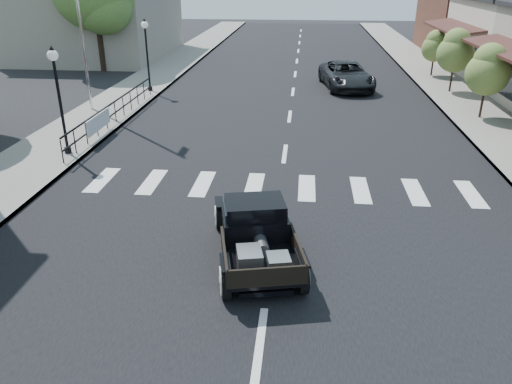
{
  "coord_description": "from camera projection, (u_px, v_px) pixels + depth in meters",
  "views": [
    {
      "loc": [
        0.6,
        -9.9,
        6.04
      ],
      "look_at": [
        -0.49,
        1.35,
        1.0
      ],
      "focal_mm": 35.0,
      "sensor_mm": 36.0,
      "label": 1
    }
  ],
  "objects": [
    {
      "name": "ground",
      "position": [
        271.0,
        256.0,
        11.52
      ],
      "size": [
        120.0,
        120.0,
        0.0
      ],
      "primitive_type": "plane",
      "color": "black",
      "rests_on": "ground"
    },
    {
      "name": "road",
      "position": [
        292.0,
        101.0,
        25.15
      ],
      "size": [
        14.0,
        80.0,
        0.02
      ],
      "primitive_type": "cube",
      "color": "black",
      "rests_on": "ground"
    },
    {
      "name": "road_markings",
      "position": [
        288.0,
        130.0,
        20.61
      ],
      "size": [
        12.0,
        60.0,
        0.06
      ],
      "primitive_type": null,
      "color": "silver",
      "rests_on": "ground"
    },
    {
      "name": "sidewalk_left",
      "position": [
        128.0,
        96.0,
        25.87
      ],
      "size": [
        3.0,
        80.0,
        0.15
      ],
      "primitive_type": "cube",
      "color": "gray",
      "rests_on": "ground"
    },
    {
      "name": "sidewalk_right",
      "position": [
        466.0,
        104.0,
        24.37
      ],
      "size": [
        3.0,
        80.0,
        0.15
      ],
      "primitive_type": "cube",
      "color": "gray",
      "rests_on": "ground"
    },
    {
      "name": "low_building_left",
      "position": [
        98.0,
        22.0,
        37.28
      ],
      "size": [
        10.0,
        12.0,
        5.0
      ],
      "primitive_type": "cube",
      "color": "gray",
      "rests_on": "ground"
    },
    {
      "name": "far_building_right",
      "position": [
        504.0,
        7.0,
        37.82
      ],
      "size": [
        11.0,
        10.0,
        7.0
      ],
      "primitive_type": "cube",
      "color": "brown",
      "rests_on": "ground"
    },
    {
      "name": "railing",
      "position": [
        115.0,
        110.0,
        20.99
      ],
      "size": [
        0.08,
        10.0,
        1.0
      ],
      "primitive_type": null,
      "color": "black",
      "rests_on": "sidewalk_left"
    },
    {
      "name": "banner",
      "position": [
        99.0,
        128.0,
        19.24
      ],
      "size": [
        0.04,
        2.2,
        0.6
      ],
      "primitive_type": null,
      "color": "silver",
      "rests_on": "sidewalk_left"
    },
    {
      "name": "lamp_post_b",
      "position": [
        60.0,
        102.0,
        16.84
      ],
      "size": [
        0.36,
        0.36,
        3.66
      ],
      "primitive_type": null,
      "color": "black",
      "rests_on": "sidewalk_left"
    },
    {
      "name": "lamp_post_c",
      "position": [
        147.0,
        56.0,
        25.93
      ],
      "size": [
        0.36,
        0.36,
        3.66
      ],
      "primitive_type": null,
      "color": "black",
      "rests_on": "sidewalk_left"
    },
    {
      "name": "big_tree_far",
      "position": [
        96.0,
        8.0,
        31.04
      ],
      "size": [
        5.29,
        5.29,
        7.77
      ],
      "primitive_type": null,
      "color": "#4F7431",
      "rests_on": "ground"
    },
    {
      "name": "small_tree_c",
      "position": [
        486.0,
        82.0,
        21.22
      ],
      "size": [
        1.82,
        1.82,
        3.04
      ],
      "primitive_type": null,
      "color": "#5C7033",
      "rests_on": "sidewalk_right"
    },
    {
      "name": "small_tree_d",
      "position": [
        454.0,
        61.0,
        25.89
      ],
      "size": [
        1.86,
        1.86,
        3.11
      ],
      "primitive_type": null,
      "color": "#5C7033",
      "rests_on": "sidewalk_right"
    },
    {
      "name": "small_tree_e",
      "position": [
        434.0,
        54.0,
        29.97
      ],
      "size": [
        1.54,
        1.54,
        2.57
      ],
      "primitive_type": null,
      "color": "#5C7033",
      "rests_on": "sidewalk_right"
    },
    {
      "name": "hotrod_pickup",
      "position": [
        256.0,
        231.0,
        11.16
      ],
      "size": [
        2.72,
        4.36,
        1.4
      ],
      "primitive_type": null,
      "rotation": [
        0.0,
        0.0,
        0.22
      ],
      "color": "black",
      "rests_on": "ground"
    },
    {
      "name": "second_car",
      "position": [
        346.0,
        75.0,
        27.57
      ],
      "size": [
        3.13,
        5.44,
        1.43
      ],
      "primitive_type": "imported",
      "rotation": [
        0.0,
        0.0,
        0.15
      ],
      "color": "black",
      "rests_on": "ground"
    }
  ]
}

